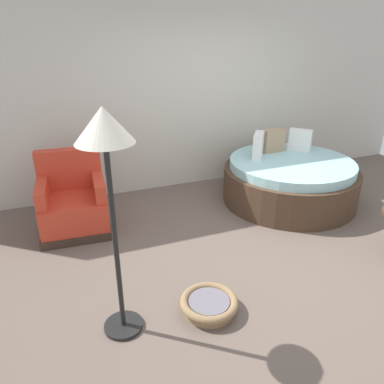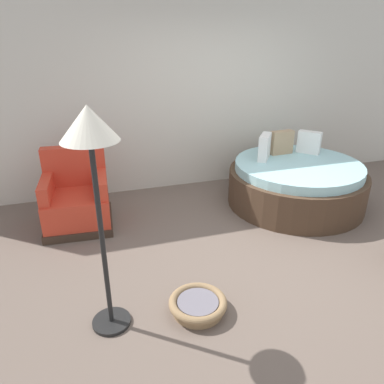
{
  "view_description": "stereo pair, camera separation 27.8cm",
  "coord_description": "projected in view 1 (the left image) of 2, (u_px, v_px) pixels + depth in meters",
  "views": [
    {
      "loc": [
        -1.98,
        -2.97,
        2.25
      ],
      "look_at": [
        -0.6,
        0.58,
        0.55
      ],
      "focal_mm": 33.98,
      "sensor_mm": 36.0,
      "label": 1
    },
    {
      "loc": [
        -1.72,
        -3.07,
        2.25
      ],
      "look_at": [
        -0.6,
        0.58,
        0.55
      ],
      "focal_mm": 33.98,
      "sensor_mm": 36.0,
      "label": 2
    }
  ],
  "objects": [
    {
      "name": "ground_plane",
      "position": [
        260.0,
        249.0,
        4.11
      ],
      "size": [
        8.0,
        8.0,
        0.02
      ],
      "primitive_type": "cube",
      "color": "#66564C"
    },
    {
      "name": "floor_lamp",
      "position": [
        106.0,
        150.0,
        2.39
      ],
      "size": [
        0.4,
        0.4,
        1.82
      ],
      "color": "black",
      "rests_on": "ground_plane"
    },
    {
      "name": "back_wall",
      "position": [
        191.0,
        82.0,
        5.31
      ],
      "size": [
        8.0,
        0.12,
        3.11
      ],
      "primitive_type": "cube",
      "color": "beige",
      "rests_on": "ground_plane"
    },
    {
      "name": "round_daybed",
      "position": [
        289.0,
        180.0,
        5.15
      ],
      "size": [
        1.86,
        1.86,
        0.96
      ],
      "color": "#473323",
      "rests_on": "ground_plane"
    },
    {
      "name": "red_armchair",
      "position": [
        73.0,
        204.0,
        4.4
      ],
      "size": [
        0.85,
        0.85,
        0.94
      ],
      "color": "#38281E",
      "rests_on": "ground_plane"
    },
    {
      "name": "pet_basket",
      "position": [
        209.0,
        304.0,
        3.16
      ],
      "size": [
        0.51,
        0.51,
        0.13
      ],
      "color": "#8E704C",
      "rests_on": "ground_plane"
    }
  ]
}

